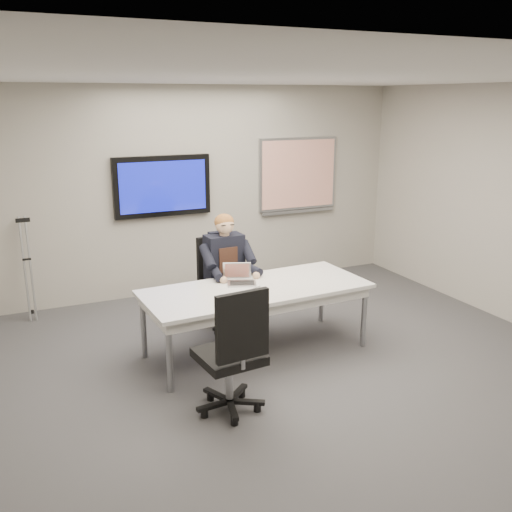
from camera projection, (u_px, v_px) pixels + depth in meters
name	position (u px, v px, depth m)	size (l,w,h in m)	color
floor	(301.00, 378.00, 5.54)	(6.00, 6.00, 0.02)	#353537
ceiling	(308.00, 76.00, 4.79)	(6.00, 6.00, 0.02)	silver
wall_back	(197.00, 191.00, 7.80)	(6.00, 0.02, 2.80)	#A9A499
conference_table	(256.00, 295.00, 5.94)	(2.40, 1.09, 0.73)	silver
tv_display	(162.00, 186.00, 7.52)	(1.30, 0.09, 0.80)	black
whiteboard	(298.00, 175.00, 8.35)	(1.25, 0.08, 1.10)	gray
office_chair_far	(222.00, 299.00, 6.72)	(0.59, 0.59, 1.07)	black
office_chair_near	(232.00, 374.00, 4.83)	(0.60, 0.60, 1.16)	black
seated_person	(230.00, 288.00, 6.44)	(0.44, 0.75, 1.38)	#212737
crutch	(27.00, 266.00, 6.90)	(0.18, 0.36, 1.31)	#9D9FA4
laptop	(240.00, 278.00, 6.05)	(0.35, 0.38, 0.21)	#ADADB0
name_tent	(252.00, 293.00, 5.59)	(0.24, 0.07, 0.10)	silver
pen	(255.00, 297.00, 5.61)	(0.01, 0.01, 0.13)	black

